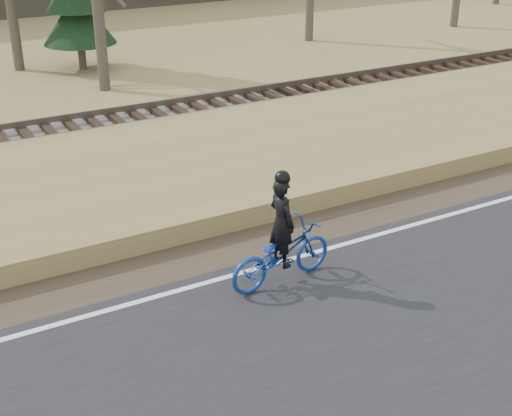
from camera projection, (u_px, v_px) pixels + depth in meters
ground at (473, 216)px, 14.78m from camera, size 120.00×120.00×0.00m
edge_line at (467, 210)px, 14.91m from camera, size 120.00×0.12×0.01m
shoulder at (434, 195)px, 15.72m from camera, size 120.00×1.60×0.04m
embankment at (353, 146)px, 18.01m from camera, size 120.00×5.00×0.44m
ballast at (276, 108)px, 21.01m from camera, size 120.00×3.00×0.45m
railroad at (277, 98)px, 20.88m from camera, size 120.00×2.40×0.29m
cyclist at (281, 248)px, 12.01m from camera, size 2.09×0.93×2.06m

